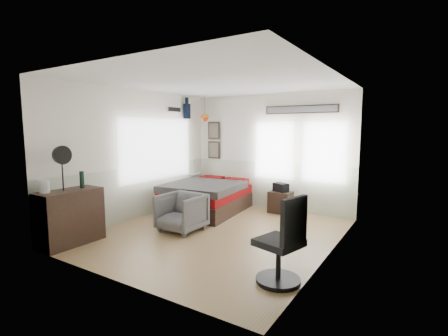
# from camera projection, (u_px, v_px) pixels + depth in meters

# --- Properties ---
(ground_plane) EXTENTS (4.00, 4.50, 0.01)m
(ground_plane) POSITION_uv_depth(u_px,v_px,m) (217.00, 233.00, 5.93)
(ground_plane) COLOR #9B754A
(room_shell) EXTENTS (4.02, 4.52, 2.71)m
(room_shell) POSITION_uv_depth(u_px,v_px,m) (219.00, 144.00, 5.94)
(room_shell) COLOR silver
(room_shell) RESTS_ON ground_plane
(wall_decor) EXTENTS (3.55, 1.32, 1.44)m
(wall_decor) POSITION_uv_depth(u_px,v_px,m) (223.00, 120.00, 7.91)
(wall_decor) COLOR #3D2D1E
(wall_decor) RESTS_ON room_shell
(bed) EXTENTS (1.69, 2.26, 0.68)m
(bed) POSITION_uv_depth(u_px,v_px,m) (208.00, 197.00, 7.49)
(bed) COLOR #35241B
(bed) RESTS_ON ground_plane
(dresser) EXTENTS (0.48, 1.00, 0.90)m
(dresser) POSITION_uv_depth(u_px,v_px,m) (70.00, 217.00, 5.32)
(dresser) COLOR #35241B
(dresser) RESTS_ON ground_plane
(armchair) EXTENTS (0.76, 0.78, 0.70)m
(armchair) POSITION_uv_depth(u_px,v_px,m) (182.00, 212.00, 6.02)
(armchair) COLOR #525256
(armchair) RESTS_ON ground_plane
(nightstand) EXTENTS (0.49, 0.40, 0.48)m
(nightstand) POSITION_uv_depth(u_px,v_px,m) (280.00, 202.00, 7.36)
(nightstand) COLOR #35241B
(nightstand) RESTS_ON ground_plane
(task_chair) EXTENTS (0.60, 0.60, 1.11)m
(task_chair) POSITION_uv_depth(u_px,v_px,m) (283.00, 248.00, 3.92)
(task_chair) COLOR black
(task_chair) RESTS_ON ground_plane
(kettle) EXTENTS (0.18, 0.15, 0.20)m
(kettle) POSITION_uv_depth(u_px,v_px,m) (44.00, 187.00, 5.03)
(kettle) COLOR silver
(kettle) RESTS_ON dresser
(bottle) EXTENTS (0.07, 0.07, 0.29)m
(bottle) POSITION_uv_depth(u_px,v_px,m) (82.00, 180.00, 5.46)
(bottle) COLOR black
(bottle) RESTS_ON dresser
(stand_fan) EXTENTS (0.09, 0.30, 0.73)m
(stand_fan) POSITION_uv_depth(u_px,v_px,m) (62.00, 156.00, 5.13)
(stand_fan) COLOR black
(stand_fan) RESTS_ON dresser
(black_bag) EXTENTS (0.38, 0.33, 0.19)m
(black_bag) POSITION_uv_depth(u_px,v_px,m) (281.00, 187.00, 7.32)
(black_bag) COLOR black
(black_bag) RESTS_ON nightstand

